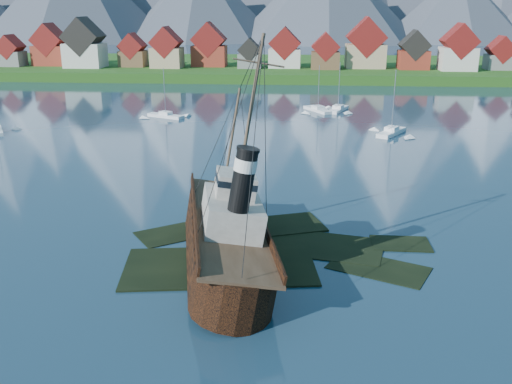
# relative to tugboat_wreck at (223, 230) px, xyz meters

# --- Properties ---
(ground) EXTENTS (1400.00, 1400.00, 0.00)m
(ground) POSITION_rel_tugboat_wreck_xyz_m (2.95, -0.24, -2.90)
(ground) COLOR #183043
(ground) RESTS_ON ground
(shoal) EXTENTS (31.71, 21.24, 1.14)m
(shoal) POSITION_rel_tugboat_wreck_xyz_m (4.72, 1.91, -3.25)
(shoal) COLOR black
(shoal) RESTS_ON ground
(shore_bank) EXTENTS (600.00, 80.00, 3.20)m
(shore_bank) POSITION_rel_tugboat_wreck_xyz_m (2.95, 169.76, -2.90)
(shore_bank) COLOR #184212
(shore_bank) RESTS_ON ground
(seawall) EXTENTS (600.00, 2.50, 2.00)m
(seawall) POSITION_rel_tugboat_wreck_xyz_m (2.95, 131.76, -2.90)
(seawall) COLOR #3F3D38
(seawall) RESTS_ON ground
(town) EXTENTS (250.96, 16.69, 17.30)m
(town) POSITION_rel_tugboat_wreck_xyz_m (-30.17, 151.94, 6.09)
(town) COLOR maroon
(town) RESTS_ON ground
(tugboat_wreck) EXTENTS (6.74, 29.06, 23.03)m
(tugboat_wreck) POSITION_rel_tugboat_wreck_xyz_m (0.00, 0.00, 0.00)
(tugboat_wreck) COLOR black
(tugboat_wreck) RESTS_ON ground
(sailboat_c) EXTENTS (8.85, 5.70, 11.28)m
(sailboat_c) POSITION_rel_tugboat_wreck_xyz_m (-22.78, 72.63, -2.65)
(sailboat_c) COLOR white
(sailboat_c) RESTS_ON ground
(sailboat_d) EXTENTS (6.78, 9.29, 12.82)m
(sailboat_d) POSITION_rel_tugboat_wreck_xyz_m (24.73, 58.83, -2.61)
(sailboat_d) COLOR white
(sailboat_d) RESTS_ON ground
(sailboat_e) EXTENTS (6.89, 9.47, 11.10)m
(sailboat_e) POSITION_rel_tugboat_wreck_xyz_m (11.18, 83.27, -2.66)
(sailboat_e) COLOR white
(sailboat_e) RESTS_ON ground
(sailboat_f) EXTENTS (5.58, 9.60, 11.80)m
(sailboat_f) POSITION_rel_tugboat_wreck_xyz_m (15.92, 83.95, -2.64)
(sailboat_f) COLOR white
(sailboat_f) RESTS_ON ground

